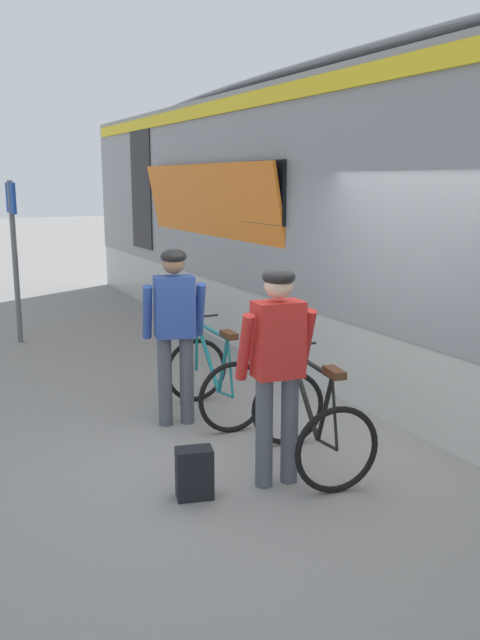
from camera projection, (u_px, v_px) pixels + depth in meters
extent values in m
plane|color=gray|center=(291.00, 454.00, 5.99)|extent=(80.00, 80.00, 0.00)
cube|color=gray|center=(437.00, 193.00, 7.92)|extent=(3.00, 18.21, 2.70)
cube|color=#B7B7B2|center=(428.00, 341.00, 8.29)|extent=(2.97, 18.21, 0.90)
cube|color=orange|center=(208.00, 220.00, 10.16)|extent=(0.34, 4.51, 1.68)
cube|color=yellow|center=(334.00, 81.00, 7.00)|extent=(0.04, 17.84, 0.20)
cube|color=black|center=(262.00, 192.00, 8.56)|extent=(0.04, 1.10, 0.80)
cube|color=black|center=(141.00, 188.00, 12.81)|extent=(0.03, 1.10, 2.29)
ellipsoid|color=slate|center=(445.00, 64.00, 7.62)|extent=(2.85, 17.84, 0.36)
cylinder|color=#4C515B|center=(264.00, 433.00, 5.29)|extent=(0.14, 0.14, 0.90)
cylinder|color=#4C515B|center=(289.00, 429.00, 5.37)|extent=(0.14, 0.14, 0.90)
cube|color=red|center=(278.00, 339.00, 5.18)|extent=(0.40, 0.28, 0.60)
cylinder|color=red|center=(245.00, 347.00, 5.13)|extent=(0.12, 0.27, 0.56)
cylinder|color=red|center=(306.00, 342.00, 5.31)|extent=(0.12, 0.27, 0.56)
sphere|color=beige|center=(279.00, 284.00, 5.09)|extent=(0.22, 0.22, 0.22)
ellipsoid|color=black|center=(279.00, 277.00, 5.07)|extent=(0.28, 0.30, 0.14)
cylinder|color=#4C515B|center=(165.00, 381.00, 6.63)|extent=(0.14, 0.14, 0.90)
cylinder|color=#4C515B|center=(187.00, 380.00, 6.69)|extent=(0.14, 0.14, 0.90)
cube|color=#2D4C9E|center=(174.00, 307.00, 6.50)|extent=(0.42, 0.31, 0.60)
cylinder|color=#2D4C9E|center=(147.00, 312.00, 6.49)|extent=(0.14, 0.27, 0.56)
cylinder|color=#2D4C9E|center=(200.00, 310.00, 6.62)|extent=(0.14, 0.27, 0.56)
sphere|color=#9E7051|center=(174.00, 263.00, 6.42)|extent=(0.22, 0.22, 0.22)
ellipsoid|color=black|center=(173.00, 256.00, 6.40)|extent=(0.31, 0.32, 0.14)
torus|color=black|center=(288.00, 408.00, 6.14)|extent=(0.71, 0.16, 0.71)
torus|color=black|center=(337.00, 450.00, 5.19)|extent=(0.71, 0.16, 0.71)
cylinder|color=black|center=(304.00, 394.00, 5.76)|extent=(0.15, 0.64, 0.63)
cylinder|color=black|center=(310.00, 364.00, 5.59)|extent=(0.17, 0.85, 0.04)
cylinder|color=black|center=(325.00, 410.00, 5.36)|extent=(0.08, 0.28, 0.62)
cylinder|color=black|center=(327.00, 445.00, 5.37)|extent=(0.08, 0.36, 0.08)
cylinder|color=black|center=(335.00, 414.00, 5.19)|extent=(0.05, 0.15, 0.56)
cylinder|color=black|center=(290.00, 380.00, 6.06)|extent=(0.04, 0.09, 0.55)
cylinder|color=black|center=(291.00, 345.00, 5.97)|extent=(0.48, 0.10, 0.02)
cube|color=#4C2D19|center=(334.00, 373.00, 5.15)|extent=(0.14, 0.25, 0.06)
torus|color=black|center=(196.00, 370.00, 7.36)|extent=(0.71, 0.09, 0.71)
torus|color=black|center=(233.00, 397.00, 6.45)|extent=(0.71, 0.09, 0.71)
cylinder|color=#197A7F|center=(208.00, 356.00, 6.99)|extent=(0.08, 0.65, 0.63)
cylinder|color=#197A7F|center=(212.00, 330.00, 6.82)|extent=(0.09, 0.85, 0.04)
cylinder|color=#197A7F|center=(223.00, 366.00, 6.61)|extent=(0.05, 0.28, 0.62)
cylinder|color=#197A7F|center=(226.00, 394.00, 6.61)|extent=(0.05, 0.36, 0.08)
cylinder|color=#197A7F|center=(230.00, 368.00, 6.45)|extent=(0.03, 0.14, 0.56)
cylinder|color=#197A7F|center=(197.00, 346.00, 7.28)|extent=(0.04, 0.08, 0.55)
cylinder|color=black|center=(197.00, 317.00, 7.19)|extent=(0.48, 0.05, 0.02)
cube|color=#4C2D19|center=(229.00, 335.00, 6.41)|extent=(0.11, 0.25, 0.06)
cube|color=black|center=(194.00, 473.00, 5.14)|extent=(0.32, 0.24, 0.40)
cylinder|color=#595B60|center=(15.00, 263.00, 9.88)|extent=(0.08, 0.08, 2.40)
cube|color=#193F99|center=(11.00, 198.00, 9.69)|extent=(0.04, 0.70, 0.44)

